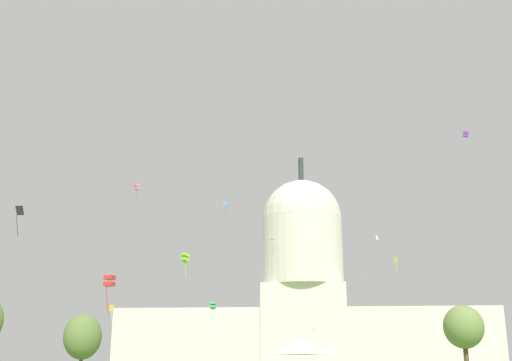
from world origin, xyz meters
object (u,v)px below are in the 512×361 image
Objects in this scene: kite_blue_high at (225,204)px; kite_white_high at (377,238)px; kite_violet_mid at (466,134)px; kite_pink_high at (137,187)px; kite_cyan_mid at (367,267)px; kite_green_low at (213,306)px; kite_gold_low at (112,309)px; kite_black_mid at (19,213)px; event_tent at (303,360)px; tree_east_mid at (464,327)px; kite_lime_low at (185,258)px; kite_red_low at (109,281)px; kite_yellow_mid at (395,261)px; tree_west_mid at (83,337)px; capitol_building at (304,300)px; kite_magenta_mid at (273,241)px; kite_turquoise_high at (419,120)px.

kite_blue_high is 58.59m from kite_white_high.
kite_violet_mid is 72.36m from kite_pink_high.
kite_cyan_mid is 0.88× the size of kite_green_low.
kite_white_high is 0.36× the size of kite_gold_low.
kite_black_mid reaches higher than kite_green_low.
kite_cyan_mid reaches higher than event_tent.
kite_blue_high is (-47.50, 20.77, 29.61)m from tree_east_mid.
kite_lime_low is at bearing 71.27° from kite_white_high.
kite_red_low is at bearing 90.57° from kite_green_low.
kite_yellow_mid is (36.83, 61.80, 11.26)m from kite_red_low.
tree_west_mid is 21.16m from kite_black_mid.
kite_white_high is at bearing -104.62° from kite_gold_low.
tree_west_mid is at bearing -129.85° from kite_black_mid.
capitol_building reaches higher than kite_red_low.
capitol_building reaches higher than kite_white_high.
kite_green_low is (13.93, 16.13, -22.91)m from kite_pink_high.
kite_white_high is (6.90, 39.66, 14.26)m from kite_cyan_mid.
kite_white_high is at bearing -131.55° from kite_green_low.
kite_green_low is (-20.00, 40.43, 11.70)m from event_tent.
kite_green_low is (20.75, 52.85, -8.97)m from kite_black_mid.
kite_red_low is (-40.13, -124.31, -27.82)m from kite_white_high.
kite_blue_high is 1.12× the size of kite_lime_low.
kite_gold_low is (-42.10, 38.55, 10.92)m from event_tent.
kite_black_mid is (-62.41, 9.06, -6.92)m from kite_violet_mid.
tree_west_mid is 4.00× the size of kite_lime_low.
capitol_building is 96.31m from tree_east_mid.
kite_black_mid is (-33.23, -69.44, -8.19)m from kite_magenta_mid.
kite_white_high is (21.32, 87.58, 35.22)m from event_tent.
tree_west_mid is 69.96m from kite_magenta_mid.
kite_magenta_mid is 77.42m from kite_black_mid.
tree_east_mid is 4.06× the size of kite_pink_high.
tree_east_mid is at bearing 167.26° from kite_magenta_mid.
kite_white_high is at bearing -62.65° from kite_lime_low.
kite_cyan_mid is 81.76m from kite_black_mid.
tree_west_mid is at bearing 85.66° from kite_violet_mid.
kite_red_low is (-11.28, -93.75, -21.46)m from kite_magenta_mid.
kite_turquoise_high is at bearing 94.54° from tree_east_mid.
kite_white_high is 133.56m from kite_red_low.
kite_violet_mid is 76.30m from kite_green_low.
kite_black_mid is at bearing -77.41° from kite_blue_high.
capitol_building is at bearing -68.56° from kite_cyan_mid.
kite_yellow_mid is (25.55, -31.96, -10.20)m from kite_magenta_mid.
kite_blue_high is 0.70× the size of kite_red_low.
kite_yellow_mid is 0.59× the size of kite_green_low.
tree_east_mid reaches higher than tree_west_mid.
kite_green_low is at bearing 150.62° from kite_turquoise_high.
kite_red_low is at bearing 37.12° from kite_lime_low.
kite_violet_mid is (7.25, -69.40, 6.62)m from kite_cyan_mid.
kite_white_high reaches higher than kite_cyan_mid.
kite_violet_mid is at bearing 104.27° from kite_cyan_mid.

